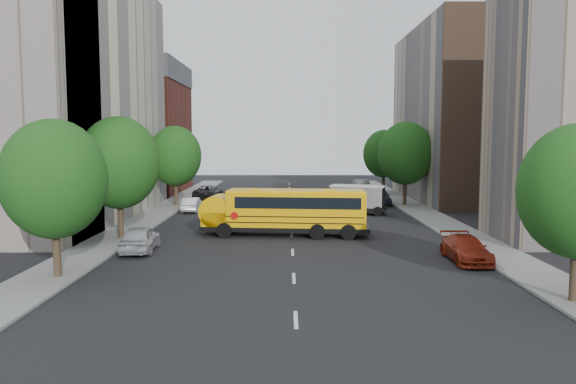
{
  "coord_description": "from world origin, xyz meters",
  "views": [
    {
      "loc": [
        -0.31,
        -39.62,
        6.5
      ],
      "look_at": [
        -0.25,
        2.0,
        2.52
      ],
      "focal_mm": 35.0,
      "sensor_mm": 36.0,
      "label": 1
    }
  ],
  "objects_px": {
    "street_tree_2": "(175,156)",
    "parked_car_0": "(140,238)",
    "street_tree_1": "(119,163)",
    "parked_car_3": "(466,249)",
    "safari_truck": "(353,199)",
    "parked_car_1": "(192,204)",
    "street_tree_4": "(405,153)",
    "parked_car_2": "(208,192)",
    "parked_car_5": "(362,186)",
    "street_tree_5": "(384,154)",
    "street_tree_0": "(54,179)",
    "school_bus": "(284,209)",
    "parked_car_4": "(380,197)"
  },
  "relations": [
    {
      "from": "parked_car_0",
      "to": "parked_car_5",
      "type": "bearing_deg",
      "value": -119.57
    },
    {
      "from": "street_tree_4",
      "to": "parked_car_1",
      "type": "distance_m",
      "value": 20.69
    },
    {
      "from": "school_bus",
      "to": "street_tree_0",
      "type": "bearing_deg",
      "value": -126.82
    },
    {
      "from": "street_tree_2",
      "to": "parked_car_0",
      "type": "xyz_separation_m",
      "value": [
        2.2,
        -21.76,
        -4.06
      ]
    },
    {
      "from": "parked_car_1",
      "to": "parked_car_3",
      "type": "xyz_separation_m",
      "value": [
        17.96,
        -20.36,
        0.03
      ]
    },
    {
      "from": "parked_car_3",
      "to": "parked_car_4",
      "type": "bearing_deg",
      "value": 90.95
    },
    {
      "from": "parked_car_1",
      "to": "parked_car_4",
      "type": "height_order",
      "value": "parked_car_4"
    },
    {
      "from": "street_tree_0",
      "to": "parked_car_0",
      "type": "distance_m",
      "value": 7.66
    },
    {
      "from": "safari_truck",
      "to": "parked_car_1",
      "type": "xyz_separation_m",
      "value": [
        -14.16,
        1.42,
        -0.67
      ]
    },
    {
      "from": "street_tree_1",
      "to": "parked_car_0",
      "type": "distance_m",
      "value": 6.04
    },
    {
      "from": "school_bus",
      "to": "parked_car_2",
      "type": "distance_m",
      "value": 24.18
    },
    {
      "from": "street_tree_0",
      "to": "street_tree_1",
      "type": "xyz_separation_m",
      "value": [
        0.0,
        10.0,
        0.31
      ]
    },
    {
      "from": "parked_car_1",
      "to": "parked_car_3",
      "type": "relative_size",
      "value": 0.84
    },
    {
      "from": "street_tree_0",
      "to": "parked_car_4",
      "type": "height_order",
      "value": "street_tree_0"
    },
    {
      "from": "parked_car_2",
      "to": "safari_truck",
      "type": "bearing_deg",
      "value": 144.18
    },
    {
      "from": "street_tree_5",
      "to": "parked_car_4",
      "type": "xyz_separation_m",
      "value": [
        -2.2,
        -10.7,
        -3.92
      ]
    },
    {
      "from": "street_tree_5",
      "to": "street_tree_1",
      "type": "bearing_deg",
      "value": -126.25
    },
    {
      "from": "parked_car_3",
      "to": "street_tree_4",
      "type": "bearing_deg",
      "value": 85.83
    },
    {
      "from": "street_tree_0",
      "to": "school_bus",
      "type": "xyz_separation_m",
      "value": [
        10.46,
        11.56,
        -2.87
      ]
    },
    {
      "from": "street_tree_0",
      "to": "parked_car_1",
      "type": "xyz_separation_m",
      "value": [
        2.2,
        23.98,
        -4.0
      ]
    },
    {
      "from": "street_tree_1",
      "to": "parked_car_4",
      "type": "relative_size",
      "value": 1.72
    },
    {
      "from": "street_tree_1",
      "to": "parked_car_3",
      "type": "distance_m",
      "value": 21.58
    },
    {
      "from": "street_tree_0",
      "to": "street_tree_1",
      "type": "bearing_deg",
      "value": 90.0
    },
    {
      "from": "street_tree_5",
      "to": "parked_car_3",
      "type": "distance_m",
      "value": 36.65
    },
    {
      "from": "street_tree_4",
      "to": "safari_truck",
      "type": "height_order",
      "value": "street_tree_4"
    },
    {
      "from": "street_tree_2",
      "to": "parked_car_3",
      "type": "height_order",
      "value": "street_tree_2"
    },
    {
      "from": "school_bus",
      "to": "parked_car_1",
      "type": "distance_m",
      "value": 14.96
    },
    {
      "from": "parked_car_0",
      "to": "school_bus",
      "type": "bearing_deg",
      "value": -150.72
    },
    {
      "from": "street_tree_0",
      "to": "street_tree_5",
      "type": "distance_m",
      "value": 45.65
    },
    {
      "from": "street_tree_4",
      "to": "parked_car_2",
      "type": "height_order",
      "value": "street_tree_4"
    },
    {
      "from": "parked_car_1",
      "to": "parked_car_2",
      "type": "distance_m",
      "value": 10.28
    },
    {
      "from": "street_tree_1",
      "to": "parked_car_2",
      "type": "xyz_separation_m",
      "value": [
        2.2,
        24.27,
        -4.2
      ]
    },
    {
      "from": "parked_car_2",
      "to": "parked_car_3",
      "type": "bearing_deg",
      "value": 124.14
    },
    {
      "from": "parked_car_1",
      "to": "parked_car_5",
      "type": "xyz_separation_m",
      "value": [
        17.6,
        18.27,
        0.1
      ]
    },
    {
      "from": "street_tree_5",
      "to": "parked_car_3",
      "type": "relative_size",
      "value": 1.63
    },
    {
      "from": "parked_car_1",
      "to": "parked_car_4",
      "type": "xyz_separation_m",
      "value": [
        17.6,
        5.32,
        0.15
      ]
    },
    {
      "from": "parked_car_2",
      "to": "parked_car_5",
      "type": "distance_m",
      "value": 19.33
    },
    {
      "from": "street_tree_2",
      "to": "parked_car_0",
      "type": "height_order",
      "value": "street_tree_2"
    },
    {
      "from": "street_tree_4",
      "to": "street_tree_5",
      "type": "bearing_deg",
      "value": 90.0
    },
    {
      "from": "street_tree_4",
      "to": "parked_car_0",
      "type": "height_order",
      "value": "street_tree_4"
    },
    {
      "from": "street_tree_1",
      "to": "safari_truck",
      "type": "xyz_separation_m",
      "value": [
        16.36,
        12.56,
        -3.64
      ]
    },
    {
      "from": "street_tree_5",
      "to": "parked_car_5",
      "type": "height_order",
      "value": "street_tree_5"
    },
    {
      "from": "safari_truck",
      "to": "parked_car_1",
      "type": "height_order",
      "value": "safari_truck"
    },
    {
      "from": "parked_car_3",
      "to": "parked_car_4",
      "type": "xyz_separation_m",
      "value": [
        -0.36,
        25.68,
        0.11
      ]
    },
    {
      "from": "parked_car_5",
      "to": "street_tree_1",
      "type": "bearing_deg",
      "value": -126.67
    },
    {
      "from": "parked_car_2",
      "to": "parked_car_5",
      "type": "height_order",
      "value": "parked_car_2"
    },
    {
      "from": "street_tree_5",
      "to": "parked_car_1",
      "type": "bearing_deg",
      "value": -141.03
    },
    {
      "from": "street_tree_4",
      "to": "street_tree_5",
      "type": "height_order",
      "value": "street_tree_4"
    },
    {
      "from": "street_tree_1",
      "to": "street_tree_0",
      "type": "bearing_deg",
      "value": -90.0
    },
    {
      "from": "safari_truck",
      "to": "parked_car_1",
      "type": "bearing_deg",
      "value": -167.86
    }
  ]
}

